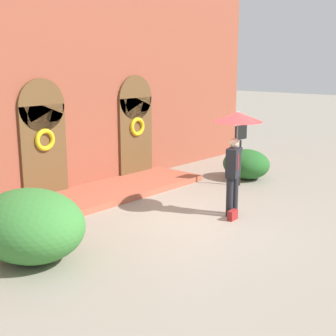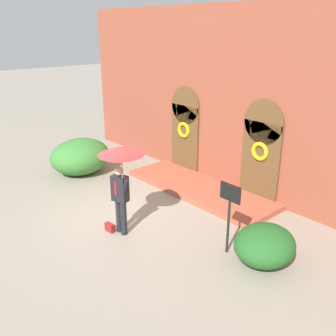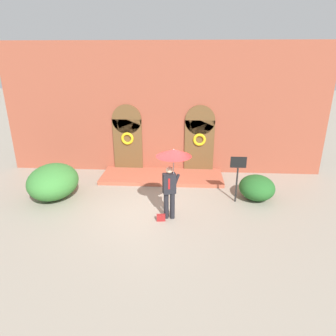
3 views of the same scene
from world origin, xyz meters
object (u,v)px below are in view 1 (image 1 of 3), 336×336
object	(u,v)px
person_with_umbrella	(237,132)
shrub_left	(30,225)
handbag	(233,215)
sign_post	(240,145)
shrub_right	(246,164)

from	to	relation	value
person_with_umbrella	shrub_left	world-z (taller)	person_with_umbrella
handbag	shrub_left	xyz separation A→B (m)	(-4.14, 1.49, 0.52)
person_with_umbrella	handbag	size ratio (longest dim) A/B	8.44
sign_post	handbag	bearing A→B (deg)	-149.47
sign_post	person_with_umbrella	bearing A→B (deg)	-149.29
handbag	sign_post	distance (m)	3.20
handbag	shrub_right	distance (m)	3.88
sign_post	shrub_left	xyz separation A→B (m)	(-6.74, -0.04, -0.53)
handbag	shrub_left	size ratio (longest dim) A/B	0.13
sign_post	shrub_right	xyz separation A→B (m)	(0.81, 0.29, -0.72)
handbag	shrub_left	distance (m)	4.43
shrub_left	shrub_right	size ratio (longest dim) A/B	1.50
person_with_umbrella	handbag	xyz separation A→B (m)	(-0.35, -0.20, -1.80)
sign_post	shrub_right	world-z (taller)	sign_post
handbag	sign_post	xyz separation A→B (m)	(2.60, 1.53, 1.05)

